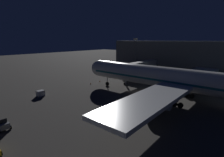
{
  "coord_description": "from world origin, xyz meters",
  "views": [
    {
      "loc": [
        41.51,
        24.71,
        14.67
      ],
      "look_at": [
        3.0,
        -7.55,
        3.5
      ],
      "focal_mm": 28.15,
      "sensor_mm": 36.0,
      "label": 1
    }
  ],
  "objects": [
    {
      "name": "airliner_at_gate",
      "position": [
        -0.0,
        10.76,
        5.28
      ],
      "size": [
        54.97,
        58.03,
        18.17
      ],
      "color": "silver",
      "rests_on": "ground_plane"
    },
    {
      "name": "baggage_tug_spare",
      "position": [
        32.67,
        -6.4,
        0.78
      ],
      "size": [
        1.86,
        2.38,
        1.95
      ],
      "color": "slate",
      "rests_on": "ground_plane"
    },
    {
      "name": "traffic_cone_nose_port",
      "position": [
        -2.2,
        -17.55,
        0.28
      ],
      "size": [
        0.36,
        0.36,
        0.55
      ],
      "primitive_type": "cone",
      "color": "orange",
      "rests_on": "ground_plane"
    },
    {
      "name": "terminal_wall",
      "position": [
        -31.0,
        9.15,
        7.04
      ],
      "size": [
        6.0,
        80.0,
        14.08
      ],
      "primitive_type": "cube",
      "color": "#4C4F54",
      "rests_on": "ground_plane"
    },
    {
      "name": "jet_bridge",
      "position": [
        -12.16,
        -8.43,
        5.39
      ],
      "size": [
        22.73,
        3.4,
        6.92
      ],
      "color": "#9E9E99",
      "rests_on": "ground_plane"
    },
    {
      "name": "ground_plane",
      "position": [
        0.0,
        0.0,
        0.0
      ],
      "size": [
        320.0,
        320.0,
        0.0
      ],
      "primitive_type": "plane",
      "color": "#383533"
    },
    {
      "name": "baggage_container_mid_row",
      "position": [
        19.58,
        -18.42,
        0.75
      ],
      "size": [
        1.83,
        1.5,
        1.51
      ],
      "primitive_type": "cube",
      "color": "#B7BABF",
      "rests_on": "ground_plane"
    },
    {
      "name": "traffic_cone_nose_starboard",
      "position": [
        2.2,
        -17.55,
        0.28
      ],
      "size": [
        0.36,
        0.36,
        0.55
      ],
      "primitive_type": "cone",
      "color": "orange",
      "rests_on": "ground_plane"
    },
    {
      "name": "apron_floodlight_mast",
      "position": [
        -25.5,
        -17.91,
        8.99
      ],
      "size": [
        2.9,
        0.5,
        15.19
      ],
      "color": "#59595E",
      "rests_on": "ground_plane"
    }
  ]
}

